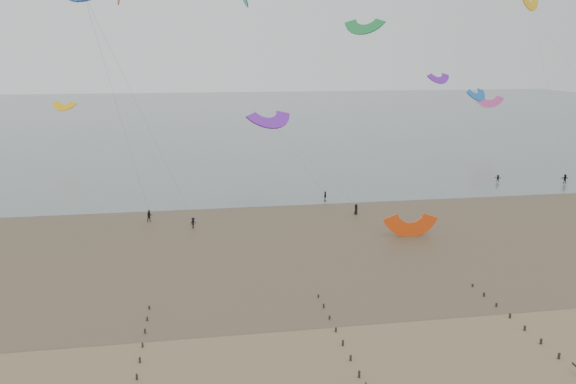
# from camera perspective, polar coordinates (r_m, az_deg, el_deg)

# --- Properties ---
(ground) EXTENTS (500.00, 500.00, 0.00)m
(ground) POSITION_cam_1_polar(r_m,az_deg,el_deg) (51.19, 1.51, -16.48)
(ground) COLOR brown
(ground) RESTS_ON ground
(sea_and_shore) EXTENTS (500.00, 665.00, 0.03)m
(sea_and_shore) POSITION_cam_1_polar(r_m,az_deg,el_deg) (82.07, -5.79, -4.56)
(sea_and_shore) COLOR #475654
(sea_and_shore) RESTS_ON ground
(kitesurfers) EXTENTS (142.52, 23.29, 1.88)m
(kitesurfers) POSITION_cam_1_polar(r_m,az_deg,el_deg) (102.70, 9.49, -0.39)
(kitesurfers) COLOR black
(kitesurfers) RESTS_ON ground
(grounded_kite) EXTENTS (6.91, 5.53, 3.65)m
(grounded_kite) POSITION_cam_1_polar(r_m,az_deg,el_deg) (83.86, 12.28, -4.42)
(grounded_kite) COLOR #F9490F
(grounded_kite) RESTS_ON ground
(kites_airborne) EXTENTS (237.25, 119.39, 34.97)m
(kites_airborne) POSITION_cam_1_polar(r_m,az_deg,el_deg) (125.97, -11.58, 12.11)
(kites_airborne) COLOR blue
(kites_airborne) RESTS_ON ground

